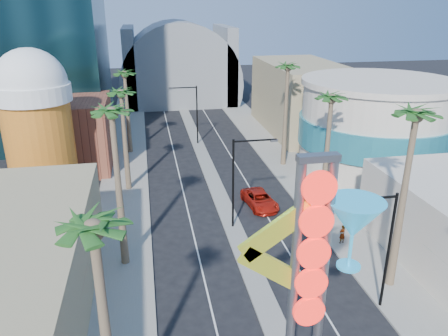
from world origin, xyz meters
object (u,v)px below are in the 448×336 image
(neon_sign, at_px, (327,263))
(red_pickup, at_px, (260,200))
(pedestrian_a, at_px, (342,234))
(pedestrian_b, at_px, (321,218))

(neon_sign, distance_m, red_pickup, 21.78)
(pedestrian_a, relative_size, pedestrian_b, 0.91)
(neon_sign, height_order, pedestrian_b, neon_sign)
(neon_sign, distance_m, pedestrian_a, 15.91)
(red_pickup, xyz_separation_m, pedestrian_b, (4.05, -5.17, 0.32))
(neon_sign, bearing_deg, red_pickup, 83.00)
(pedestrian_b, bearing_deg, red_pickup, -25.63)
(red_pickup, distance_m, pedestrian_a, 9.22)
(neon_sign, bearing_deg, pedestrian_a, 60.34)
(red_pickup, bearing_deg, pedestrian_a, -66.90)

